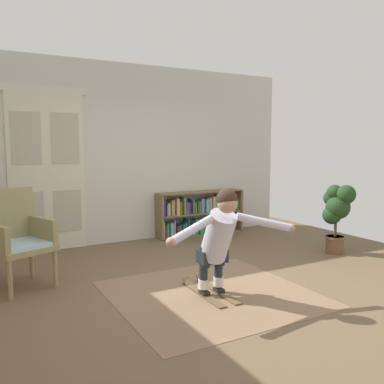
{
  "coord_description": "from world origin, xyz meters",
  "views": [
    {
      "loc": [
        -2.31,
        -3.81,
        1.58
      ],
      "look_at": [
        -0.05,
        0.28,
        1.05
      ],
      "focal_mm": 38.12,
      "sensor_mm": 36.0,
      "label": 1
    }
  ],
  "objects_px": {
    "bookshelf": "(200,215)",
    "person_skier": "(219,235)",
    "potted_plant": "(337,210)",
    "skis_pair": "(209,291)",
    "wicker_chair": "(17,236)"
  },
  "relations": [
    {
      "from": "bookshelf",
      "to": "person_skier",
      "type": "bearing_deg",
      "value": -116.58
    },
    {
      "from": "bookshelf",
      "to": "potted_plant",
      "type": "xyz_separation_m",
      "value": [
        1.14,
        -2.04,
        0.29
      ]
    },
    {
      "from": "bookshelf",
      "to": "potted_plant",
      "type": "height_order",
      "value": "potted_plant"
    },
    {
      "from": "bookshelf",
      "to": "person_skier",
      "type": "relative_size",
      "value": 1.14
    },
    {
      "from": "potted_plant",
      "to": "person_skier",
      "type": "height_order",
      "value": "person_skier"
    },
    {
      "from": "wicker_chair",
      "to": "skis_pair",
      "type": "distance_m",
      "value": 2.23
    },
    {
      "from": "skis_pair",
      "to": "person_skier",
      "type": "xyz_separation_m",
      "value": [
        -0.01,
        -0.2,
        0.66
      ]
    },
    {
      "from": "skis_pair",
      "to": "bookshelf",
      "type": "bearing_deg",
      "value": 61.75
    },
    {
      "from": "bookshelf",
      "to": "person_skier",
      "type": "xyz_separation_m",
      "value": [
        -1.39,
        -2.78,
        0.33
      ]
    },
    {
      "from": "potted_plant",
      "to": "skis_pair",
      "type": "distance_m",
      "value": 2.66
    },
    {
      "from": "bookshelf",
      "to": "skis_pair",
      "type": "relative_size",
      "value": 1.94
    },
    {
      "from": "wicker_chair",
      "to": "person_skier",
      "type": "distance_m",
      "value": 2.28
    },
    {
      "from": "wicker_chair",
      "to": "potted_plant",
      "type": "distance_m",
      "value": 4.35
    },
    {
      "from": "bookshelf",
      "to": "wicker_chair",
      "type": "height_order",
      "value": "wicker_chair"
    },
    {
      "from": "bookshelf",
      "to": "person_skier",
      "type": "height_order",
      "value": "person_skier"
    }
  ]
}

